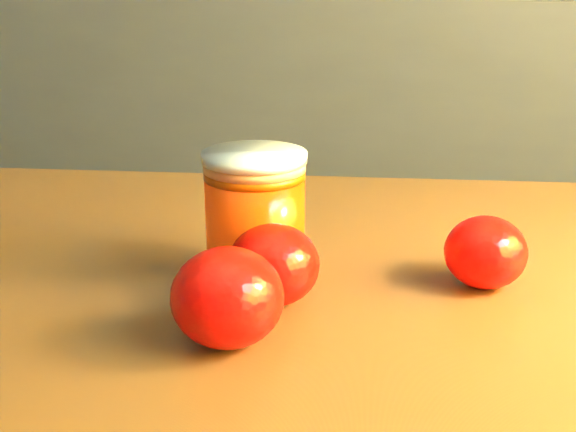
# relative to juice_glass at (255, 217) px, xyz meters

# --- Properties ---
(kitchen_counter) EXTENTS (3.15, 0.60, 0.90)m
(kitchen_counter) POSITION_rel_juice_glass_xyz_m (-0.75, 1.23, -0.35)
(kitchen_counter) COLOR #48484D
(kitchen_counter) RESTS_ON ground
(juice_glass) EXTENTS (0.08, 0.08, 0.10)m
(juice_glass) POSITION_rel_juice_glass_xyz_m (0.00, 0.00, 0.00)
(juice_glass) COLOR red
(juice_glass) RESTS_ON table
(orange_front) EXTENTS (0.08, 0.08, 0.06)m
(orange_front) POSITION_rel_juice_glass_xyz_m (0.03, -0.04, -0.02)
(orange_front) COLOR #FF1005
(orange_front) RESTS_ON table
(orange_back) EXTENTS (0.07, 0.07, 0.05)m
(orange_back) POSITION_rel_juice_glass_xyz_m (0.17, 0.03, -0.02)
(orange_back) COLOR #FF1005
(orange_back) RESTS_ON table
(orange_extra) EXTENTS (0.09, 0.09, 0.06)m
(orange_extra) POSITION_rel_juice_glass_xyz_m (0.01, -0.11, -0.02)
(orange_extra) COLOR #FF1005
(orange_extra) RESTS_ON table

